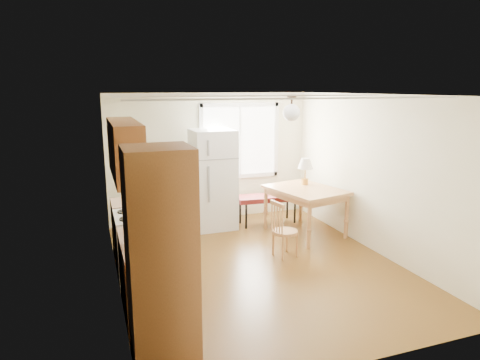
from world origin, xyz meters
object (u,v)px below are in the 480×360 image
refrigerator (213,179)px  chair (281,226)px  bench (268,199)px  dining_table (305,194)px

refrigerator → chair: 1.93m
chair → bench: bearing=64.2°
refrigerator → chair: (0.57, -1.80, -0.42)m
bench → chair: bearing=-101.4°
refrigerator → bench: refrigerator is taller
bench → dining_table: bearing=-57.7°
dining_table → chair: (-0.88, -0.87, -0.23)m
dining_table → refrigerator: bearing=134.2°
bench → dining_table: dining_table is taller
refrigerator → chair: refrigerator is taller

